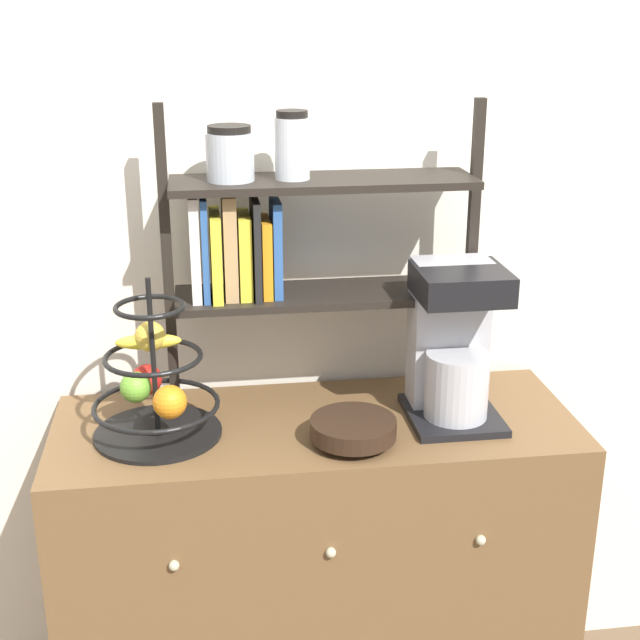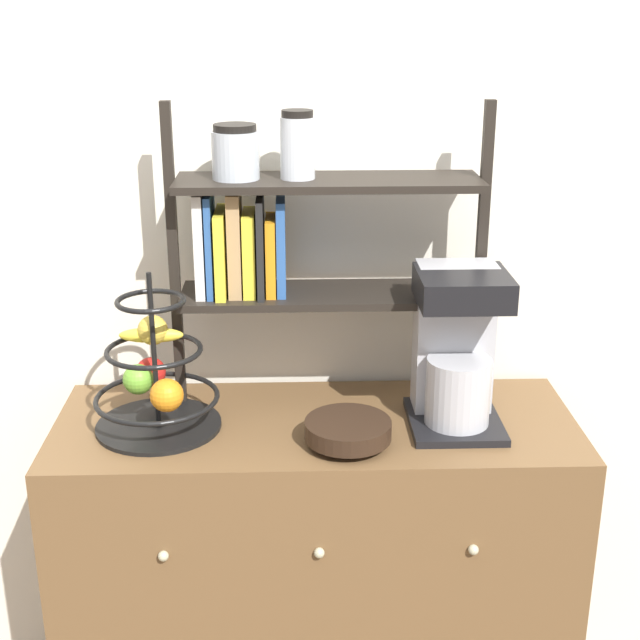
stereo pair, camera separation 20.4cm
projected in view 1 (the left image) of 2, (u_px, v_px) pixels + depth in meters
The scene contains 6 objects.
wall_back at pixel (300, 236), 2.26m from camera, with size 7.00×0.05×2.60m, color silver.
sideboard at pixel (316, 583), 2.28m from camera, with size 1.25×0.49×0.92m.
coffee_maker at pixel (453, 342), 2.10m from camera, with size 0.21×0.24×0.38m.
fruit_stand at pixel (154, 386), 2.03m from camera, with size 0.29×0.29×0.38m.
wooden_bowl at pixel (353, 429), 2.01m from camera, with size 0.20×0.20×0.06m.
shelf_hutch at pixel (277, 230), 2.07m from camera, with size 0.75×0.20×0.74m.
Camera 1 is at (-0.26, -1.66, 1.86)m, focal length 50.00 mm.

